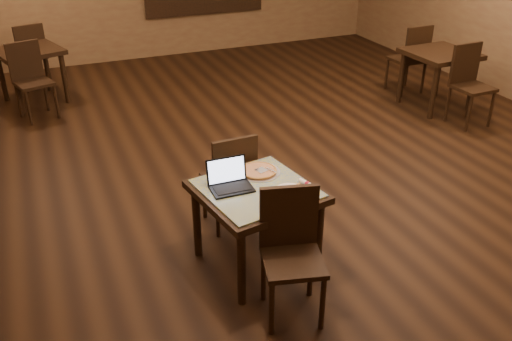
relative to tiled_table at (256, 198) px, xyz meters
name	(u,v)px	position (x,y,z in m)	size (l,w,h in m)	color
ground	(295,158)	(1.24, 1.72, -0.66)	(10.00, 10.00, 0.00)	black
tiled_table	(256,198)	(0.00, 0.00, 0.00)	(1.06, 1.06, 0.76)	black
chair_main_near	(291,246)	(0.02, -0.61, -0.08)	(0.54, 0.54, 1.03)	black
chair_main_far	(231,176)	(0.00, 0.61, -0.10)	(0.44, 0.44, 0.99)	black
laptop	(229,180)	(-0.20, 0.10, 0.16)	(0.35, 0.27, 0.23)	black
plate	(290,192)	(0.22, -0.18, 0.11)	(0.26, 0.26, 0.01)	white
pizza_slice	(290,190)	(0.22, -0.18, 0.13)	(0.18, 0.18, 0.02)	beige
pizza_pan	(258,172)	(0.12, 0.24, 0.11)	(0.38, 0.38, 0.01)	silver
pizza_whole	(258,170)	(0.12, 0.24, 0.12)	(0.32, 0.32, 0.02)	beige
spatula	(261,170)	(0.14, 0.22, 0.13)	(0.09, 0.22, 0.01)	silver
napkin_roll	(308,184)	(0.40, -0.14, 0.12)	(0.09, 0.18, 0.04)	white
other_table_a	(439,61)	(3.93, 2.47, 0.04)	(0.93, 0.93, 0.84)	black
other_table_a_chair_near	(469,80)	(3.92, 1.84, -0.05)	(0.49, 0.49, 1.09)	black
other_table_a_chair_far	(412,56)	(3.93, 3.11, -0.05)	(0.49, 0.49, 1.09)	black
other_table_b	(29,58)	(-1.56, 5.01, 0.02)	(1.09, 1.09, 0.82)	black
other_table_b_chair_near	(30,76)	(-1.58, 4.39, -0.06)	(0.57, 0.57, 1.06)	black
other_table_b_chair_far	(30,53)	(-1.53, 5.63, -0.06)	(0.57, 0.57, 1.06)	black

